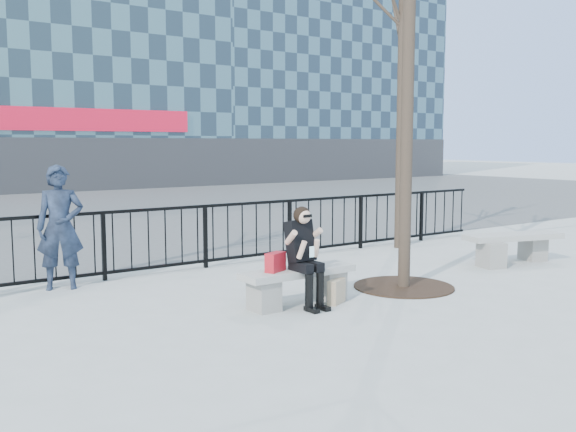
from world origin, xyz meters
TOP-DOWN VIEW (x-y plane):
  - ground at (0.00, 0.00)m, footprint 120.00×120.00m
  - street_surface at (0.00, 15.00)m, footprint 60.00×23.00m
  - railing at (0.00, 3.00)m, footprint 14.00×0.06m
  - building_right at (20.00, 27.00)m, footprint 16.20×10.20m
  - tree_grate at (1.90, -0.10)m, footprint 1.50×1.50m
  - bench_main at (0.00, 0.00)m, footprint 1.65×0.46m
  - bench_second at (4.90, 0.13)m, footprint 1.83×0.51m
  - seated_woman at (0.00, -0.16)m, footprint 0.50×0.64m
  - handbag at (-0.36, 0.02)m, footprint 0.34×0.25m
  - shopping_bag at (0.46, -0.25)m, footprint 0.37×0.28m
  - standing_man at (-2.32, 2.80)m, footprint 0.78×0.63m

SIDE VIEW (x-z plane):
  - ground at x=0.00m, z-range 0.00..0.00m
  - street_surface at x=0.00m, z-range 0.00..0.01m
  - tree_grate at x=1.90m, z-range 0.00..0.02m
  - shopping_bag at x=0.46m, z-range 0.00..0.33m
  - bench_main at x=0.00m, z-range 0.06..0.55m
  - bench_second at x=4.90m, z-range 0.06..0.61m
  - railing at x=0.00m, z-range 0.00..1.11m
  - handbag at x=-0.36m, z-range 0.49..0.74m
  - seated_woman at x=0.00m, z-range 0.00..1.34m
  - standing_man at x=-2.32m, z-range 0.00..1.85m
  - building_right at x=20.00m, z-range 0.00..20.60m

